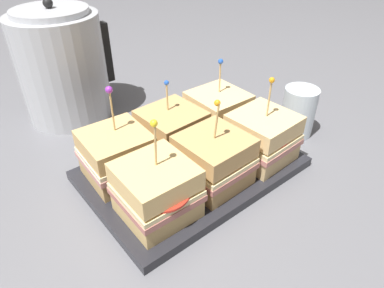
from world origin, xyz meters
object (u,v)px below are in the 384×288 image
(kettle_steel, at_px, (63,66))
(drinking_glass, at_px, (298,112))
(sandwich_back_left, at_px, (117,155))
(sandwich_front_right, at_px, (262,137))
(sandwich_front_left, at_px, (156,191))
(sandwich_back_right, at_px, (218,113))
(sandwich_front_center, at_px, (214,161))
(serving_platter, at_px, (192,169))
(sandwich_back_center, at_px, (171,132))

(kettle_steel, distance_m, drinking_glass, 0.53)
(sandwich_back_left, height_order, kettle_steel, kettle_steel)
(sandwich_front_right, relative_size, sandwich_back_left, 0.98)
(sandwich_front_left, distance_m, sandwich_back_left, 0.12)
(sandwich_back_right, bearing_deg, drinking_glass, -33.78)
(sandwich_front_left, relative_size, sandwich_front_center, 1.04)
(sandwich_back_right, relative_size, drinking_glass, 1.46)
(sandwich_front_center, distance_m, sandwich_front_right, 0.12)
(sandwich_back_left, bearing_deg, sandwich_front_center, -45.36)
(kettle_steel, relative_size, drinking_glass, 2.48)
(serving_platter, xyz_separation_m, sandwich_back_right, (0.12, 0.06, 0.05))
(serving_platter, relative_size, sandwich_back_right, 2.44)
(sandwich_front_center, relative_size, sandwich_back_right, 1.02)
(sandwich_front_left, height_order, sandwich_back_left, same)
(sandwich_back_center, height_order, kettle_steel, kettle_steel)
(sandwich_back_right, bearing_deg, sandwich_back_center, 179.26)
(serving_platter, relative_size, sandwich_back_left, 2.28)
(sandwich_front_center, distance_m, sandwich_back_center, 0.12)
(sandwich_back_left, relative_size, kettle_steel, 0.63)
(sandwich_front_right, height_order, sandwich_back_right, sandwich_front_right)
(sandwich_front_right, bearing_deg, sandwich_back_right, 89.55)
(kettle_steel, bearing_deg, sandwich_front_left, -94.86)
(serving_platter, relative_size, kettle_steel, 1.44)
(sandwich_back_center, bearing_deg, sandwich_front_left, -133.85)
(sandwich_front_left, relative_size, kettle_steel, 0.63)
(sandwich_front_center, relative_size, sandwich_front_right, 0.97)
(kettle_steel, xyz_separation_m, drinking_glass, (0.35, -0.40, -0.07))
(sandwich_front_center, bearing_deg, sandwich_back_center, 91.19)
(sandwich_front_center, distance_m, drinking_glass, 0.27)
(sandwich_front_center, bearing_deg, drinking_glass, 4.34)
(sandwich_back_right, bearing_deg, sandwich_front_left, -153.40)
(sandwich_back_left, xyz_separation_m, drinking_glass, (0.39, -0.10, -0.01))
(sandwich_front_center, relative_size, sandwich_back_center, 1.10)
(sandwich_front_left, height_order, sandwich_front_center, sandwich_front_left)
(sandwich_front_left, distance_m, sandwich_front_center, 0.12)
(serving_platter, bearing_deg, drinking_glass, -8.24)
(kettle_steel, bearing_deg, sandwich_front_center, -78.81)
(sandwich_front_right, bearing_deg, drinking_glass, 9.65)
(serving_platter, height_order, sandwich_back_left, sandwich_back_left)
(sandwich_front_center, relative_size, kettle_steel, 0.60)
(sandwich_front_center, xyz_separation_m, sandwich_back_center, (-0.00, 0.12, -0.00))
(serving_platter, xyz_separation_m, sandwich_back_left, (-0.12, 0.06, 0.05))
(drinking_glass, bearing_deg, sandwich_back_center, 159.63)
(sandwich_front_center, relative_size, sandwich_back_left, 0.96)
(sandwich_back_center, bearing_deg, serving_platter, -87.38)
(sandwich_front_right, xyz_separation_m, drinking_glass, (0.15, 0.03, -0.01))
(sandwich_front_left, bearing_deg, drinking_glass, 3.11)
(serving_platter, xyz_separation_m, sandwich_front_left, (-0.12, -0.06, 0.05))
(sandwich_front_left, bearing_deg, kettle_steel, 85.14)
(sandwich_front_center, bearing_deg, kettle_steel, 101.19)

